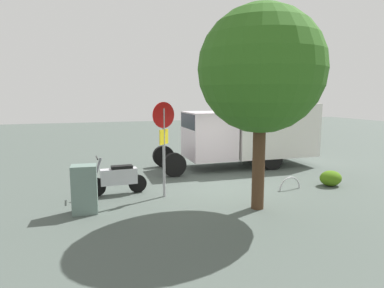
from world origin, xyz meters
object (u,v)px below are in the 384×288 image
object	(u,v)px
stop_sign	(164,134)
utility_cabinet	(85,189)
street_tree	(261,70)
motorcycle	(118,178)
box_truck_near	(248,131)
bike_rack_hoop	(290,189)

from	to	relation	value
stop_sign	utility_cabinet	world-z (taller)	stop_sign
stop_sign	street_tree	size ratio (longest dim) A/B	0.53
motorcycle	box_truck_near	bearing A→B (deg)	-158.13
street_tree	bike_rack_hoop	size ratio (longest dim) A/B	6.23
stop_sign	motorcycle	bearing A→B (deg)	-28.41
stop_sign	utility_cabinet	size ratio (longest dim) A/B	2.26
motorcycle	street_tree	world-z (taller)	street_tree
box_truck_near	motorcycle	distance (m)	6.36
box_truck_near	street_tree	bearing A→B (deg)	66.35
utility_cabinet	motorcycle	bearing A→B (deg)	-125.24
street_tree	utility_cabinet	distance (m)	5.45
bike_rack_hoop	utility_cabinet	bearing A→B (deg)	1.86
utility_cabinet	bike_rack_hoop	xyz separation A→B (m)	(-6.31, -0.20, -0.63)
motorcycle	street_tree	bearing A→B (deg)	141.76
utility_cabinet	bike_rack_hoop	size ratio (longest dim) A/B	1.48
utility_cabinet	bike_rack_hoop	bearing A→B (deg)	-178.14
utility_cabinet	street_tree	bearing A→B (deg)	166.16
box_truck_near	utility_cabinet	size ratio (longest dim) A/B	5.44
stop_sign	bike_rack_hoop	world-z (taller)	stop_sign
motorcycle	utility_cabinet	xyz separation A→B (m)	(1.00, 1.42, 0.11)
box_truck_near	bike_rack_hoop	xyz separation A→B (m)	(0.44, 3.75, -1.53)
motorcycle	bike_rack_hoop	bearing A→B (deg)	165.23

